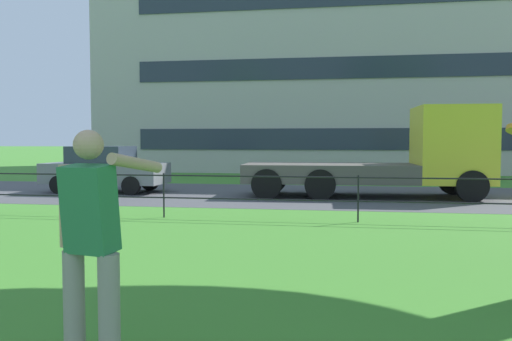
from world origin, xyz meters
TOP-DOWN VIEW (x-y plane):
  - street_strip at (0.00, 19.49)m, footprint 80.00×7.29m
  - park_fence at (0.00, 14.08)m, footprint 38.67×0.04m
  - person_thrower at (-0.03, 6.41)m, footprint 0.64×0.75m
  - car_grey_center at (-6.06, 19.38)m, footprint 4.01×1.84m
  - flatbed_truck_far_left at (3.57, 19.28)m, footprint 7.38×2.67m
  - apartment_building_background at (6.02, 35.89)m, footprint 36.00×11.95m

SIDE VIEW (x-z plane):
  - street_strip at x=0.00m, z-range 0.00..0.01m
  - park_fence at x=0.00m, z-range 0.17..1.17m
  - car_grey_center at x=-6.06m, z-range 0.01..1.55m
  - person_thrower at x=-0.03m, z-range 0.08..1.89m
  - flatbed_truck_far_left at x=3.57m, z-range -0.16..2.59m
  - apartment_building_background at x=6.02m, z-range 0.01..14.84m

